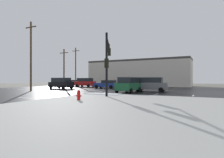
% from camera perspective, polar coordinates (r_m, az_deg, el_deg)
% --- Properties ---
extents(ground_plane, '(120.00, 120.00, 0.00)m').
position_cam_1_polar(ground_plane, '(26.76, -7.88, -3.90)').
color(ground_plane, slate).
extents(road_asphalt, '(44.00, 44.00, 0.02)m').
position_cam_1_polar(road_asphalt, '(26.76, -7.88, -3.88)').
color(road_asphalt, black).
rests_on(road_asphalt, ground_plane).
extents(sidewalk_corner, '(18.00, 18.00, 0.14)m').
position_cam_1_polar(sidewalk_corner, '(10.55, 8.47, -9.51)').
color(sidewalk_corner, '#B2B2AD').
rests_on(sidewalk_corner, ground_plane).
extents(snow_strip_curbside, '(4.00, 1.60, 0.06)m').
position_cam_1_polar(snow_strip_curbside, '(20.70, -2.89, -4.56)').
color(snow_strip_curbside, white).
rests_on(snow_strip_curbside, sidewalk_corner).
extents(lane_markings, '(36.15, 36.15, 0.01)m').
position_cam_1_polar(lane_markings, '(24.95, -7.43, -4.13)').
color(lane_markings, silver).
rests_on(lane_markings, road_asphalt).
extents(traffic_signal_mast, '(2.95, 6.00, 6.15)m').
position_cam_1_polar(traffic_signal_mast, '(19.84, -1.35, 7.17)').
color(traffic_signal_mast, black).
rests_on(traffic_signal_mast, sidewalk_corner).
extents(fire_hydrant, '(0.48, 0.26, 0.79)m').
position_cam_1_polar(fire_hydrant, '(15.08, -10.20, -4.86)').
color(fire_hydrant, red).
rests_on(fire_hydrant, sidewalk_corner).
extents(strip_building_background, '(27.03, 8.00, 6.93)m').
position_cam_1_polar(strip_building_background, '(51.05, 7.96, 1.84)').
color(strip_building_background, beige).
rests_on(strip_building_background, ground_plane).
extents(sedan_blue, '(4.61, 2.20, 1.58)m').
position_cam_1_polar(sedan_blue, '(35.47, -1.70, -1.57)').
color(sedan_blue, navy).
rests_on(sedan_blue, road_asphalt).
extents(suv_green, '(2.18, 4.85, 2.03)m').
position_cam_1_polar(suv_green, '(24.97, 5.13, -1.67)').
color(suv_green, '#195933').
rests_on(suv_green, road_asphalt).
extents(suv_grey, '(4.95, 2.47, 2.03)m').
position_cam_1_polar(suv_grey, '(27.42, 11.70, -1.52)').
color(suv_grey, slate).
rests_on(suv_grey, road_asphalt).
extents(suv_black, '(4.99, 2.60, 2.03)m').
position_cam_1_polar(suv_black, '(35.17, -15.39, -1.19)').
color(suv_black, black).
rests_on(suv_black, road_asphalt).
extents(suv_red, '(4.88, 2.27, 2.03)m').
position_cam_1_polar(suv_red, '(43.12, -8.29, -0.98)').
color(suv_red, '#B21919').
rests_on(suv_red, road_asphalt).
extents(sedan_navy, '(4.68, 2.44, 1.58)m').
position_cam_1_polar(sedan_navy, '(45.91, -11.60, -1.21)').
color(sedan_navy, '#141E47').
rests_on(sedan_navy, road_asphalt).
extents(utility_pole_mid, '(2.20, 0.28, 10.43)m').
position_cam_1_polar(utility_pole_mid, '(30.66, -23.65, 6.78)').
color(utility_pole_mid, brown).
rests_on(utility_pole_mid, ground_plane).
extents(utility_pole_far, '(2.20, 0.28, 8.20)m').
position_cam_1_polar(utility_pole_far, '(40.80, -14.54, 3.49)').
color(utility_pole_far, brown).
rests_on(utility_pole_far, ground_plane).
extents(utility_pole_distant, '(2.20, 0.28, 10.04)m').
position_cam_1_polar(utility_pole_distant, '(49.79, -11.11, 3.93)').
color(utility_pole_distant, brown).
rests_on(utility_pole_distant, ground_plane).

